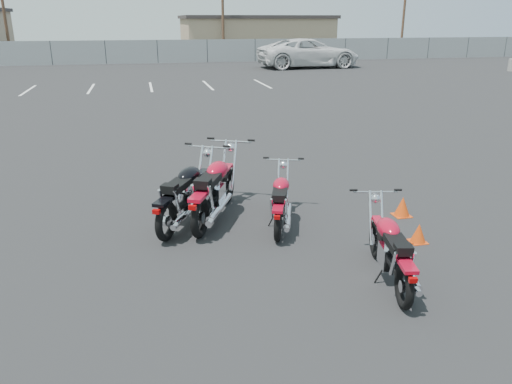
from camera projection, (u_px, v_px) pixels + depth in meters
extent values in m
plane|color=black|center=(252.00, 244.00, 7.85)|extent=(120.00, 120.00, 0.00)
torus|color=black|center=(227.00, 185.00, 9.53)|extent=(0.41, 0.68, 0.69)
cylinder|color=silver|center=(227.00, 185.00, 9.53)|extent=(0.18, 0.22, 0.18)
torus|color=black|center=(200.00, 217.00, 8.00)|extent=(0.41, 0.68, 0.69)
cylinder|color=silver|center=(200.00, 217.00, 8.00)|extent=(0.18, 0.22, 0.18)
cube|color=black|center=(215.00, 197.00, 8.75)|extent=(0.61, 1.14, 0.07)
cube|color=silver|center=(214.00, 195.00, 8.67)|extent=(0.48, 0.53, 0.34)
cylinder|color=silver|center=(213.00, 183.00, 8.61)|extent=(0.33, 0.36, 0.30)
ellipsoid|color=#B00A23|center=(217.00, 170.00, 8.80)|extent=(0.60, 0.75, 0.29)
cube|color=black|center=(208.00, 181.00, 8.30)|extent=(0.54, 0.70, 0.11)
cube|color=black|center=(203.00, 184.00, 8.02)|extent=(0.32, 0.29, 0.14)
cube|color=#B00A23|center=(199.00, 197.00, 7.86)|extent=(0.39, 0.52, 0.06)
cube|color=#B00A23|center=(227.00, 167.00, 9.42)|extent=(0.30, 0.42, 0.05)
cylinder|color=silver|center=(211.00, 197.00, 8.03)|extent=(0.14, 0.22, 0.45)
cylinder|color=silver|center=(194.00, 196.00, 8.09)|extent=(0.14, 0.22, 0.45)
cylinder|color=silver|center=(219.00, 209.00, 8.42)|extent=(0.63, 1.19, 0.15)
cylinder|color=silver|center=(213.00, 215.00, 8.07)|extent=(0.30, 0.43, 0.15)
cylinder|color=silver|center=(234.00, 165.00, 9.52)|extent=(0.24, 0.44, 0.91)
cylinder|color=silver|center=(224.00, 165.00, 9.56)|extent=(0.24, 0.44, 0.91)
sphere|color=silver|center=(231.00, 147.00, 9.61)|extent=(0.24, 0.24, 0.18)
cylinder|color=silver|center=(231.00, 141.00, 9.60)|extent=(0.74, 0.37, 0.03)
cylinder|color=black|center=(251.00, 140.00, 9.48)|extent=(0.14, 0.10, 0.04)
cylinder|color=black|center=(211.00, 138.00, 9.64)|extent=(0.14, 0.10, 0.04)
cylinder|color=black|center=(204.00, 211.00, 8.75)|extent=(0.18, 0.10, 0.34)
cube|color=#990505|center=(193.00, 208.00, 7.60)|extent=(0.13, 0.11, 0.07)
torus|color=black|center=(203.00, 190.00, 9.33)|extent=(0.42, 0.64, 0.66)
cylinder|color=silver|center=(203.00, 190.00, 9.33)|extent=(0.18, 0.21, 0.18)
torus|color=black|center=(166.00, 221.00, 7.89)|extent=(0.42, 0.64, 0.66)
cylinder|color=silver|center=(166.00, 221.00, 7.89)|extent=(0.18, 0.21, 0.18)
cube|color=black|center=(186.00, 202.00, 8.60)|extent=(0.64, 1.06, 0.07)
cube|color=silver|center=(184.00, 199.00, 8.53)|extent=(0.47, 0.51, 0.33)
cylinder|color=silver|center=(184.00, 188.00, 8.46)|extent=(0.32, 0.34, 0.29)
ellipsoid|color=black|center=(189.00, 175.00, 8.64)|extent=(0.60, 0.72, 0.28)
cube|color=black|center=(177.00, 186.00, 8.17)|extent=(0.54, 0.66, 0.11)
cube|color=black|center=(170.00, 189.00, 7.91)|extent=(0.31, 0.29, 0.13)
cube|color=black|center=(164.00, 201.00, 7.76)|extent=(0.39, 0.50, 0.05)
cube|color=black|center=(202.00, 172.00, 9.22)|extent=(0.30, 0.40, 0.04)
cylinder|color=silver|center=(177.00, 202.00, 7.92)|extent=(0.14, 0.20, 0.43)
cylinder|color=silver|center=(162.00, 201.00, 7.98)|extent=(0.14, 0.20, 0.43)
cylinder|color=silver|center=(188.00, 213.00, 8.28)|extent=(0.66, 1.11, 0.14)
cylinder|color=silver|center=(179.00, 219.00, 7.95)|extent=(0.30, 0.40, 0.14)
cylinder|color=silver|center=(209.00, 170.00, 9.31)|extent=(0.25, 0.41, 0.86)
cylinder|color=silver|center=(200.00, 170.00, 9.36)|extent=(0.25, 0.41, 0.86)
sphere|color=silver|center=(207.00, 153.00, 9.40)|extent=(0.24, 0.24, 0.18)
cylinder|color=silver|center=(208.00, 147.00, 9.39)|extent=(0.69, 0.39, 0.03)
cylinder|color=black|center=(226.00, 146.00, 9.26)|extent=(0.13, 0.10, 0.04)
cylinder|color=black|center=(188.00, 144.00, 9.45)|extent=(0.13, 0.10, 0.04)
cylinder|color=black|center=(176.00, 214.00, 8.60)|extent=(0.16, 0.10, 0.33)
cube|color=#990505|center=(156.00, 212.00, 7.52)|extent=(0.13, 0.11, 0.07)
torus|color=black|center=(282.00, 197.00, 9.13)|extent=(0.27, 0.55, 0.55)
cylinder|color=silver|center=(282.00, 197.00, 9.13)|extent=(0.13, 0.17, 0.15)
torus|color=black|center=(278.00, 225.00, 7.88)|extent=(0.27, 0.55, 0.55)
cylinder|color=silver|center=(278.00, 225.00, 7.88)|extent=(0.13, 0.17, 0.15)
cube|color=black|center=(280.00, 208.00, 8.50)|extent=(0.40, 0.94, 0.06)
cube|color=silver|center=(280.00, 206.00, 8.43)|extent=(0.35, 0.41, 0.28)
cylinder|color=silver|center=(280.00, 196.00, 8.38)|extent=(0.25, 0.28, 0.24)
ellipsoid|color=#B00A23|center=(281.00, 185.00, 8.54)|extent=(0.44, 0.59, 0.23)
cube|color=black|center=(280.00, 195.00, 8.13)|extent=(0.39, 0.55, 0.09)
cube|color=black|center=(279.00, 197.00, 7.90)|extent=(0.24, 0.22, 0.11)
cube|color=#B00A23|center=(278.00, 208.00, 7.77)|extent=(0.28, 0.42, 0.05)
cube|color=#B00A23|center=(282.00, 182.00, 9.04)|extent=(0.21, 0.33, 0.04)
cylinder|color=silver|center=(285.00, 208.00, 7.93)|extent=(0.10, 0.17, 0.36)
cylinder|color=silver|center=(272.00, 208.00, 7.95)|extent=(0.10, 0.17, 0.36)
cylinder|color=silver|center=(288.00, 217.00, 8.24)|extent=(0.40, 0.98, 0.12)
cylinder|color=silver|center=(287.00, 223.00, 7.96)|extent=(0.21, 0.34, 0.12)
cylinder|color=silver|center=(287.00, 180.00, 9.13)|extent=(0.16, 0.36, 0.72)
cylinder|color=silver|center=(278.00, 179.00, 9.15)|extent=(0.16, 0.36, 0.72)
sphere|color=silver|center=(283.00, 165.00, 9.20)|extent=(0.19, 0.19, 0.15)
cylinder|color=silver|center=(284.00, 160.00, 9.19)|extent=(0.62, 0.23, 0.03)
cylinder|color=black|center=(301.00, 159.00, 9.13)|extent=(0.11, 0.07, 0.03)
cylinder|color=black|center=(266.00, 158.00, 9.19)|extent=(0.11, 0.07, 0.03)
cylinder|color=black|center=(272.00, 219.00, 8.48)|extent=(0.14, 0.07, 0.28)
cube|color=#990505|center=(277.00, 217.00, 7.57)|extent=(0.10, 0.08, 0.06)
torus|color=black|center=(377.00, 239.00, 7.34)|extent=(0.22, 0.58, 0.57)
cylinder|color=silver|center=(377.00, 239.00, 7.34)|extent=(0.12, 0.17, 0.15)
torus|color=black|center=(404.00, 287.00, 6.05)|extent=(0.22, 0.58, 0.57)
cylinder|color=silver|center=(404.00, 287.00, 6.05)|extent=(0.12, 0.17, 0.15)
cube|color=black|center=(389.00, 258.00, 6.68)|extent=(0.30, 0.99, 0.06)
cube|color=silver|center=(391.00, 256.00, 6.62)|extent=(0.33, 0.41, 0.28)
cylinder|color=silver|center=(392.00, 244.00, 6.56)|extent=(0.23, 0.27, 0.25)
ellipsoid|color=#B00A23|center=(388.00, 229.00, 6.72)|extent=(0.40, 0.60, 0.24)
cube|color=black|center=(398.00, 244.00, 6.30)|extent=(0.35, 0.56, 0.09)
cube|color=black|center=(403.00, 250.00, 6.07)|extent=(0.24, 0.21, 0.11)
cube|color=#B00A23|center=(407.00, 265.00, 5.93)|extent=(0.25, 0.42, 0.05)
cube|color=#B00A23|center=(378.00, 221.00, 7.24)|extent=(0.19, 0.34, 0.04)
cylinder|color=silver|center=(412.00, 264.00, 6.10)|extent=(0.08, 0.18, 0.37)
cylinder|color=silver|center=(393.00, 264.00, 6.10)|extent=(0.08, 0.18, 0.37)
cylinder|color=silver|center=(406.00, 272.00, 6.43)|extent=(0.30, 1.04, 0.12)
cylinder|color=silver|center=(414.00, 282.00, 6.14)|extent=(0.18, 0.35, 0.12)
cylinder|color=silver|center=(382.00, 217.00, 7.35)|extent=(0.12, 0.38, 0.74)
cylinder|color=silver|center=(371.00, 218.00, 7.35)|extent=(0.12, 0.38, 0.74)
sphere|color=silver|center=(375.00, 198.00, 7.41)|extent=(0.18, 0.18, 0.15)
cylinder|color=silver|center=(375.00, 192.00, 7.40)|extent=(0.65, 0.16, 0.03)
cylinder|color=black|center=(398.00, 190.00, 7.37)|extent=(0.12, 0.06, 0.03)
cylinder|color=black|center=(354.00, 190.00, 7.36)|extent=(0.12, 0.06, 0.03)
cylinder|color=black|center=(380.00, 274.00, 6.65)|extent=(0.15, 0.05, 0.28)
cube|color=#990505|center=(413.00, 280.00, 5.72)|extent=(0.10, 0.07, 0.06)
cone|color=#DD420B|center=(402.00, 206.00, 8.93)|extent=(0.28, 0.28, 0.34)
cube|color=#DD420B|center=(402.00, 215.00, 8.99)|extent=(0.30, 0.30, 0.01)
cone|color=#DD420B|center=(419.00, 233.00, 7.87)|extent=(0.24, 0.24, 0.30)
cube|color=#DD420B|center=(418.00, 242.00, 7.93)|extent=(0.26, 0.26, 0.01)
cube|color=gray|center=(157.00, 52.00, 39.79)|extent=(80.00, 0.04, 1.80)
cylinder|color=black|center=(51.00, 53.00, 38.10)|extent=(0.06, 0.06, 1.80)
cylinder|color=black|center=(106.00, 52.00, 38.94)|extent=(0.06, 0.06, 1.80)
cylinder|color=black|center=(157.00, 52.00, 39.79)|extent=(0.06, 0.06, 1.80)
cylinder|color=black|center=(207.00, 51.00, 40.63)|extent=(0.06, 0.06, 1.80)
cylinder|color=black|center=(255.00, 50.00, 41.47)|extent=(0.06, 0.06, 1.80)
cylinder|color=black|center=(301.00, 50.00, 42.32)|extent=(0.06, 0.06, 1.80)
cylinder|color=black|center=(345.00, 49.00, 43.16)|extent=(0.06, 0.06, 1.80)
cylinder|color=black|center=(387.00, 48.00, 44.00)|extent=(0.06, 0.06, 1.80)
cylinder|color=black|center=(428.00, 48.00, 44.85)|extent=(0.06, 0.06, 1.80)
cylinder|color=black|center=(468.00, 47.00, 45.69)|extent=(0.06, 0.06, 1.80)
cylinder|color=black|center=(505.00, 47.00, 46.53)|extent=(0.06, 0.06, 1.80)
cube|color=tan|center=(255.00, 37.00, 49.92)|extent=(14.00, 9.00, 3.40)
cube|color=#362F2D|center=(255.00, 17.00, 49.31)|extent=(14.40, 9.40, 0.30)
cylinder|color=#483021|center=(3.00, 4.00, 40.68)|extent=(0.24, 0.24, 9.00)
cylinder|color=#483021|center=(223.00, 5.00, 43.55)|extent=(0.24, 0.24, 9.00)
cylinder|color=#483021|center=(405.00, 7.00, 48.27)|extent=(0.24, 0.24, 9.00)
cube|color=silver|center=(28.00, 90.00, 24.79)|extent=(0.12, 4.00, 0.01)
cube|color=silver|center=(91.00, 89.00, 25.42)|extent=(0.12, 4.00, 0.01)
cube|color=silver|center=(151.00, 87.00, 26.06)|extent=(0.12, 4.00, 0.01)
cube|color=silver|center=(208.00, 85.00, 26.69)|extent=(0.12, 4.00, 0.01)
cube|color=silver|center=(262.00, 84.00, 27.32)|extent=(0.12, 4.00, 0.01)
imported|color=silver|center=(309.00, 45.00, 35.96)|extent=(3.87, 8.68, 3.23)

